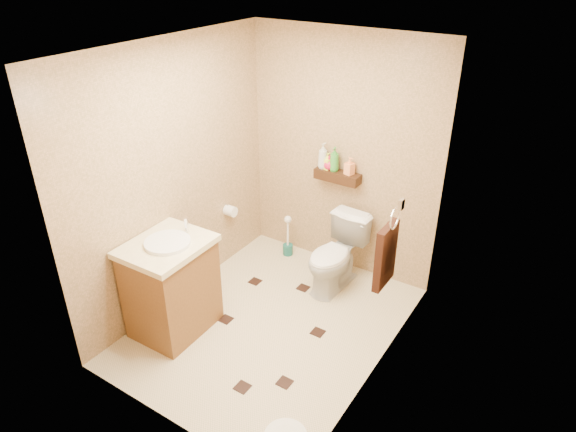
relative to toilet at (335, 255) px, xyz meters
The scene contains 18 objects.
ground 0.93m from the toilet, 103.06° to the right, with size 2.50×2.50×0.00m, color beige.
wall_back 0.96m from the toilet, 114.78° to the left, with size 2.00×0.04×2.40m, color tan.
wall_front 2.25m from the toilet, 95.29° to the right, with size 2.00×0.04×2.40m, color tan.
wall_left 1.68m from the toilet, 145.11° to the right, with size 0.04×2.50×2.40m, color tan.
wall_right 1.43m from the toilet, 45.87° to the right, with size 0.04×2.50×2.40m, color tan.
ceiling 2.21m from the toilet, 103.06° to the right, with size 2.00×2.50×0.02m, color white.
wall_shelf 0.77m from the toilet, 119.72° to the left, with size 0.46×0.14×0.10m, color #32180D.
floor_accents 0.95m from the toilet, 100.73° to the right, with size 1.10×1.46×0.01m.
toilet is the anchor object (origin of this frame).
vanity 1.58m from the toilet, 124.37° to the right, with size 0.60×0.72×1.00m.
toilet_brush 0.77m from the toilet, 161.30° to the left, with size 0.11×0.11×0.47m.
towel_ring 1.10m from the toilet, 38.94° to the right, with size 0.12×0.30×0.76m.
toilet_paper 1.17m from the toilet, behind, with size 0.12×0.11×0.12m.
bottle_a 0.97m from the toilet, 136.85° to the left, with size 0.10×0.10×0.25m, color beige.
bottle_b 0.92m from the toilet, 132.26° to the left, with size 0.07×0.07×0.16m, color #F2FF35.
bottle_c 0.90m from the toilet, 130.40° to the left, with size 0.11×0.11×0.14m, color #C8173F.
bottle_d 0.93m from the toilet, 124.69° to the left, with size 0.09×0.09×0.24m, color #358C2E.
bottle_e 0.87m from the toilet, 101.66° to the left, with size 0.08×0.08×0.17m, color #FF9354.
Camera 1 is at (2.07, -2.93, 3.05)m, focal length 32.00 mm.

